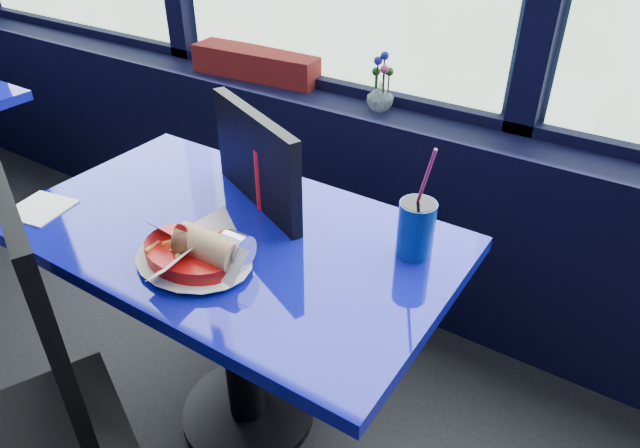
# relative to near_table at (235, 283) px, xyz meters

# --- Properties ---
(window_sill) EXTENTS (5.00, 0.26, 0.80)m
(window_sill) POSITION_rel_near_table_xyz_m (-0.30, 0.87, -0.17)
(window_sill) COLOR black
(window_sill) RESTS_ON ground
(near_table) EXTENTS (1.20, 0.70, 0.75)m
(near_table) POSITION_rel_near_table_xyz_m (0.00, 0.00, 0.00)
(near_table) COLOR black
(near_table) RESTS_ON ground
(chair_near_front) EXTENTS (0.63, 0.63, 1.05)m
(chair_near_front) POSITION_rel_near_table_xyz_m (-0.06, -0.60, 0.04)
(chair_near_front) COLOR black
(chair_near_front) RESTS_ON ground
(chair_near_back) EXTENTS (0.61, 0.61, 1.02)m
(chair_near_back) POSITION_rel_near_table_xyz_m (-0.08, 0.28, 0.02)
(chair_near_back) COLOR black
(chair_near_back) RESTS_ON ground
(planter_box) EXTENTS (0.58, 0.19, 0.11)m
(planter_box) POSITION_rel_near_table_xyz_m (-0.61, 0.90, 0.29)
(planter_box) COLOR maroon
(planter_box) RESTS_ON window_sill
(flower_vase) EXTENTS (0.11, 0.12, 0.21)m
(flower_vase) POSITION_rel_near_table_xyz_m (-0.01, 0.86, 0.30)
(flower_vase) COLOR silver
(flower_vase) RESTS_ON window_sill
(food_basket) EXTENTS (0.34, 0.34, 0.10)m
(food_basket) POSITION_rel_near_table_xyz_m (0.03, -0.16, 0.22)
(food_basket) COLOR red
(food_basket) RESTS_ON near_table
(ketchup_bottle) EXTENTS (0.06, 0.06, 0.24)m
(ketchup_bottle) POSITION_rel_near_table_xyz_m (0.01, 0.15, 0.29)
(ketchup_bottle) COLOR red
(ketchup_bottle) RESTS_ON near_table
(soda_cup) EXTENTS (0.09, 0.09, 0.31)m
(soda_cup) POSITION_rel_near_table_xyz_m (0.46, 0.17, 0.26)
(soda_cup) COLOR navy
(soda_cup) RESTS_ON near_table
(napkin) EXTENTS (0.18, 0.18, 0.00)m
(napkin) POSITION_rel_near_table_xyz_m (-0.52, -0.21, 0.18)
(napkin) COLOR white
(napkin) RESTS_ON near_table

